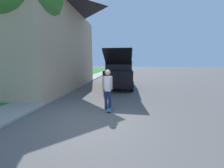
{
  "coord_description": "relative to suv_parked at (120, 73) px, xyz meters",
  "views": [
    {
      "loc": [
        1.33,
        -3.96,
        2.11
      ],
      "look_at": [
        0.45,
        2.93,
        0.9
      ],
      "focal_mm": 20.0,
      "sensor_mm": 36.0,
      "label": 1
    }
  ],
  "objects": [
    {
      "name": "sidewalk",
      "position": [
        -4.26,
        -0.5,
        -1.15
      ],
      "size": [
        1.8,
        80.0,
        0.1
      ],
      "color": "gray",
      "rests_on": "ground_plane"
    },
    {
      "name": "suv_parked",
      "position": [
        0.0,
        0.0,
        0.0
      ],
      "size": [
        2.2,
        5.24,
        2.95
      ],
      "color": "black",
      "rests_on": "ground_plane"
    },
    {
      "name": "skateboarder",
      "position": [
        -0.19,
        -5.17,
        -0.19
      ],
      "size": [
        0.41,
        0.24,
        1.8
      ],
      "color": "#192347",
      "rests_on": "ground_plane"
    },
    {
      "name": "skateboard",
      "position": [
        -0.1,
        -5.2,
        -1.12
      ],
      "size": [
        0.21,
        0.8,
        0.1
      ],
      "color": "#236B99",
      "rests_on": "ground_plane"
    },
    {
      "name": "lawn",
      "position": [
        -8.66,
        -0.5,
        -1.16
      ],
      "size": [
        10.0,
        80.0,
        0.08
      ],
      "color": "#2D6B28",
      "rests_on": "ground_plane"
    },
    {
      "name": "fire_hydrant",
      "position": [
        -4.45,
        -4.95,
        -0.77
      ],
      "size": [
        0.2,
        0.2,
        0.69
      ],
      "color": "red",
      "rests_on": "sidewalk"
    },
    {
      "name": "car_down_street",
      "position": [
        0.49,
        15.56,
        -0.47
      ],
      "size": [
        1.9,
        4.16,
        1.51
      ],
      "color": "maroon",
      "rests_on": "ground_plane"
    },
    {
      "name": "ground_plane",
      "position": [
        -0.66,
        -6.5,
        -1.2
      ],
      "size": [
        120.0,
        120.0,
        0.0
      ],
      "primitive_type": "plane",
      "color": "#54514F"
    },
    {
      "name": "house",
      "position": [
        -8.34,
        -0.68,
        3.58
      ],
      "size": [
        10.64,
        9.66,
        9.06
      ],
      "color": "tan",
      "rests_on": "lawn"
    }
  ]
}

